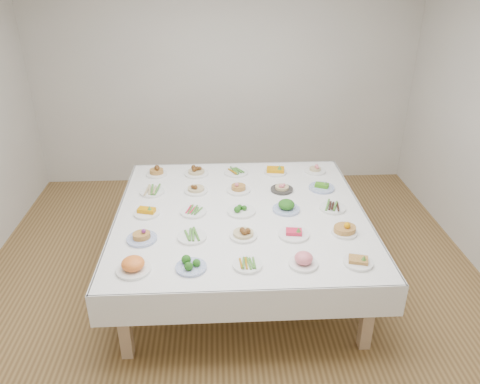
{
  "coord_description": "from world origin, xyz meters",
  "views": [
    {
      "loc": [
        -0.12,
        -3.58,
        2.85
      ],
      "look_at": [
        0.09,
        0.3,
        0.88
      ],
      "focal_mm": 35.0,
      "sensor_mm": 36.0,
      "label": 1
    }
  ],
  "objects_px": {
    "dish_12": "(241,208)",
    "dish_24": "(315,168)",
    "dish_0": "(133,263)",
    "display_table": "(241,218)"
  },
  "relations": [
    {
      "from": "display_table",
      "to": "dish_24",
      "type": "height_order",
      "value": "dish_24"
    },
    {
      "from": "display_table",
      "to": "dish_0",
      "type": "xyz_separation_m",
      "value": [
        -0.85,
        -0.86,
        0.13
      ]
    },
    {
      "from": "dish_0",
      "to": "display_table",
      "type": "bearing_deg",
      "value": 45.33
    },
    {
      "from": "dish_12",
      "to": "dish_24",
      "type": "relative_size",
      "value": 1.14
    },
    {
      "from": "dish_24",
      "to": "dish_12",
      "type": "bearing_deg",
      "value": -134.75
    },
    {
      "from": "dish_0",
      "to": "dish_12",
      "type": "relative_size",
      "value": 1.0
    },
    {
      "from": "dish_0",
      "to": "dish_24",
      "type": "height_order",
      "value": "dish_0"
    },
    {
      "from": "dish_24",
      "to": "dish_0",
      "type": "bearing_deg",
      "value": -134.91
    },
    {
      "from": "display_table",
      "to": "dish_0",
      "type": "height_order",
      "value": "dish_0"
    },
    {
      "from": "dish_12",
      "to": "dish_24",
      "type": "bearing_deg",
      "value": 45.25
    }
  ]
}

